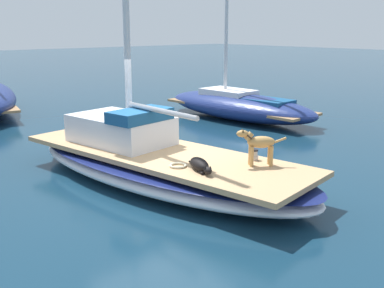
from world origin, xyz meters
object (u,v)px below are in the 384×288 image
Objects in this scene: dog_black at (200,165)px; dog_tan at (259,143)px; sailboat_main at (160,166)px; deck_winch at (254,155)px; moored_boat_starboard_side at (239,105)px; coiled_rope at (178,166)px.

dog_tan is (1.02, -0.47, 0.32)m from dog_black.
deck_winch is at bearing -59.48° from sailboat_main.
dog_black reaches higher than sailboat_main.
deck_winch is at bearing -7.76° from dog_black.
sailboat_main is 8.14× the size of dog_black.
moored_boat_starboard_side is (6.19, 3.61, 0.18)m from sailboat_main.
deck_winch reaches higher than sailboat_main.
dog_black is at bearing -99.56° from sailboat_main.
dog_black reaches higher than deck_winch.
coiled_rope is at bearing 142.05° from dog_tan.
sailboat_main is at bearing 69.45° from coiled_rope.
sailboat_main is at bearing -149.73° from moored_boat_starboard_side.
dog_tan is 7.81m from moored_boat_starboard_side.
deck_winch is at bearing 52.58° from dog_tan.
dog_black is 0.13× the size of moored_boat_starboard_side.
dog_black is (-0.26, -1.52, 0.43)m from sailboat_main.
dog_black is at bearing -141.49° from moored_boat_starboard_side.
coiled_rope is at bearing -110.55° from sailboat_main.
deck_winch is (0.99, -1.69, 0.42)m from sailboat_main.
dog_tan is at bearing -24.45° from dog_black.
dog_black is 4.41× the size of deck_winch.
deck_winch is (0.23, 0.30, -0.32)m from dog_tan.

